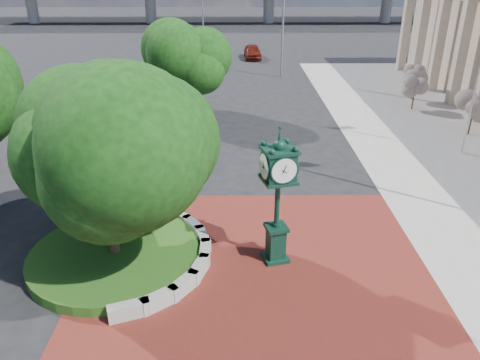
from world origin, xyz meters
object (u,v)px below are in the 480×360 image
(flagpole_b, at_px, (480,67))
(street_lamp_near, at_px, (286,9))
(post_clock, at_px, (278,192))
(street_lamp_far, at_px, (204,7))
(parked_car, at_px, (253,52))

(flagpole_b, distance_m, street_lamp_near, 20.50)
(post_clock, bearing_deg, street_lamp_far, 96.76)
(parked_car, xyz_separation_m, street_lamp_near, (2.56, -9.11, 5.21))
(flagpole_b, bearing_deg, street_lamp_far, 117.91)
(post_clock, distance_m, flagpole_b, 15.27)
(street_lamp_near, xyz_separation_m, street_lamp_far, (-7.81, 11.47, -0.79))
(flagpole_b, distance_m, street_lamp_far, 34.20)
(street_lamp_near, bearing_deg, street_lamp_far, 124.27)
(street_lamp_near, height_order, street_lamp_far, street_lamp_near)
(post_clock, height_order, parked_car, post_clock)
(parked_car, relative_size, street_lamp_far, 0.49)
(flagpole_b, height_order, street_lamp_near, street_lamp_near)
(flagpole_b, bearing_deg, post_clock, -137.90)
(post_clock, height_order, street_lamp_near, street_lamp_near)
(post_clock, distance_m, street_lamp_near, 29.23)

